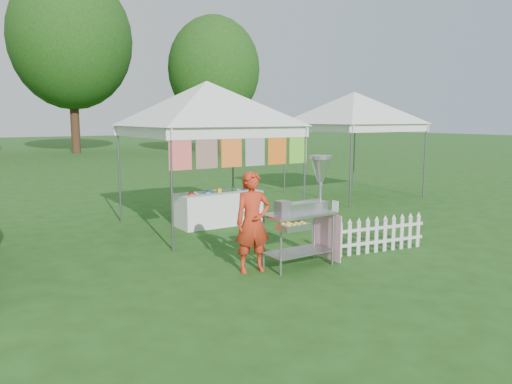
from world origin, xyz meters
TOP-DOWN VIEW (x-y plane):
  - ground at (0.00, 0.00)m, footprint 120.00×120.00m
  - canopy_main at (0.00, 3.49)m, footprint 4.24×4.24m
  - canopy_right at (5.50, 5.00)m, footprint 4.24×4.24m
  - tree_mid at (3.00, 28.00)m, footprint 7.60×7.60m
  - tree_right at (10.00, 22.00)m, footprint 5.60×5.60m
  - donut_cart at (0.02, 0.20)m, footprint 1.21×0.83m
  - vendor at (-0.89, 0.35)m, footprint 0.60×0.46m
  - picket_fence at (1.52, 0.11)m, footprint 1.78×0.30m
  - display_table at (0.27, 3.54)m, footprint 1.80×0.70m

SIDE VIEW (x-z plane):
  - ground at x=0.00m, z-range 0.00..0.00m
  - picket_fence at x=1.52m, z-range 0.01..0.57m
  - display_table at x=0.27m, z-range 0.00..0.70m
  - vendor at x=-0.89m, z-range 0.00..1.49m
  - donut_cart at x=0.02m, z-range 0.15..1.83m
  - canopy_main at x=0.00m, z-range 1.26..4.71m
  - canopy_right at x=5.50m, z-range 1.27..4.72m
  - tree_right at x=10.00m, z-range 0.97..9.39m
  - tree_mid at x=3.00m, z-range 1.38..12.90m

